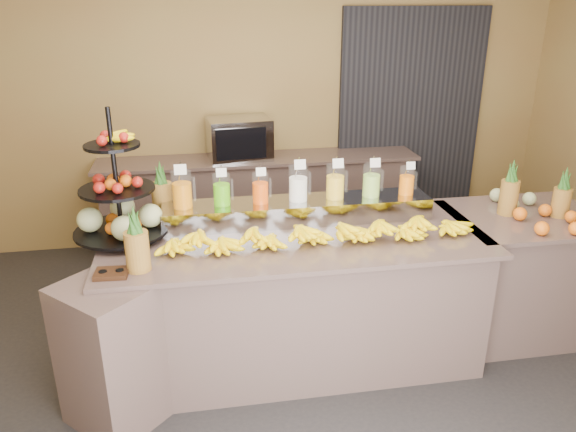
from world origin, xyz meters
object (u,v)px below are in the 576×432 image
object	(u,v)px
fruit_stand	(125,206)
right_fruit_pile	(540,210)
banana_heap	(316,230)
condiment_caddy	(111,273)
pitcher_tray	(298,210)
oven_warmer	(239,138)

from	to	relation	value
fruit_stand	right_fruit_pile	xyz separation A→B (m)	(2.79, -0.20, -0.14)
banana_heap	condiment_caddy	size ratio (longest dim) A/B	10.97
fruit_stand	condiment_caddy	distance (m)	0.58
pitcher_tray	right_fruit_pile	distance (m)	1.68
pitcher_tray	right_fruit_pile	xyz separation A→B (m)	(1.65, -0.29, 0.00)
oven_warmer	pitcher_tray	bearing A→B (deg)	-87.43
fruit_stand	oven_warmer	distance (m)	1.97
banana_heap	right_fruit_pile	distance (m)	1.61
pitcher_tray	condiment_caddy	world-z (taller)	pitcher_tray
oven_warmer	fruit_stand	bearing A→B (deg)	-122.81
pitcher_tray	condiment_caddy	xyz separation A→B (m)	(-1.19, -0.63, -0.06)
fruit_stand	right_fruit_pile	size ratio (longest dim) A/B	1.79
condiment_caddy	fruit_stand	bearing A→B (deg)	85.07
right_fruit_pile	oven_warmer	bearing A→B (deg)	134.20
pitcher_tray	banana_heap	size ratio (longest dim) A/B	0.92
condiment_caddy	oven_warmer	distance (m)	2.49
banana_heap	oven_warmer	world-z (taller)	oven_warmer
pitcher_tray	oven_warmer	xyz separation A→B (m)	(-0.25, 1.67, 0.12)
right_fruit_pile	condiment_caddy	bearing A→B (deg)	-173.16
condiment_caddy	right_fruit_pile	bearing A→B (deg)	6.84
right_fruit_pile	fruit_stand	bearing A→B (deg)	175.88
fruit_stand	condiment_caddy	world-z (taller)	fruit_stand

